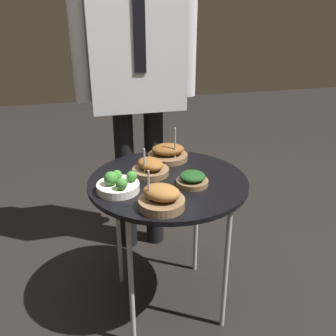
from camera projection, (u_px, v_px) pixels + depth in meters
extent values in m
plane|color=black|center=(168.00, 301.00, 1.73)|extent=(8.00, 8.00, 0.00)
cylinder|color=black|center=(168.00, 182.00, 1.48)|extent=(0.63, 0.63, 0.02)
cylinder|color=#B7B7BC|center=(226.00, 268.00, 1.48)|extent=(0.02, 0.02, 0.61)
cylinder|color=#B7B7BC|center=(131.00, 284.00, 1.40)|extent=(0.02, 0.02, 0.61)
cylinder|color=#B7B7BC|center=(196.00, 219.00, 1.82)|extent=(0.02, 0.02, 0.61)
cylinder|color=#B7B7BC|center=(118.00, 229.00, 1.74)|extent=(0.02, 0.02, 0.61)
cylinder|color=brown|center=(192.00, 182.00, 1.43)|extent=(0.12, 0.12, 0.02)
ellipsoid|color=#194219|center=(192.00, 176.00, 1.42)|extent=(0.10, 0.10, 0.03)
cylinder|color=brown|center=(151.00, 172.00, 1.52)|extent=(0.15, 0.15, 0.02)
ellipsoid|color=brown|center=(150.00, 164.00, 1.51)|extent=(0.13, 0.15, 0.04)
cylinder|color=#ADADB2|center=(145.00, 163.00, 1.47)|extent=(0.01, 0.01, 0.12)
cylinder|color=brown|center=(162.00, 203.00, 1.27)|extent=(0.16, 0.16, 0.03)
ellipsoid|color=#93602D|center=(162.00, 192.00, 1.26)|extent=(0.16, 0.16, 0.05)
cylinder|color=#ADADB2|center=(149.00, 190.00, 1.24)|extent=(0.01, 0.01, 0.14)
cylinder|color=brown|center=(168.00, 157.00, 1.67)|extent=(0.18, 0.18, 0.02)
ellipsoid|color=brown|center=(168.00, 149.00, 1.65)|extent=(0.16, 0.13, 0.05)
cylinder|color=#ADADB2|center=(175.00, 145.00, 1.61)|extent=(0.01, 0.01, 0.16)
cylinder|color=silver|center=(118.00, 187.00, 1.38)|extent=(0.16, 0.16, 0.03)
sphere|color=#387F2D|center=(132.00, 176.00, 1.39)|extent=(0.04, 0.04, 0.04)
sphere|color=#387F2D|center=(117.00, 175.00, 1.40)|extent=(0.04, 0.04, 0.04)
sphere|color=#387F2D|center=(111.00, 178.00, 1.36)|extent=(0.05, 0.05, 0.05)
sphere|color=#387F2D|center=(122.00, 184.00, 1.33)|extent=(0.04, 0.04, 0.04)
cylinder|color=black|center=(126.00, 181.00, 1.99)|extent=(0.10, 0.10, 0.79)
cylinder|color=black|center=(154.00, 178.00, 2.03)|extent=(0.10, 0.10, 0.79)
cube|color=silver|center=(136.00, 45.00, 1.73)|extent=(0.44, 0.21, 0.59)
cube|color=black|center=(139.00, 31.00, 1.61)|extent=(0.05, 0.01, 0.36)
cylinder|color=silver|center=(78.00, 41.00, 1.66)|extent=(0.07, 0.07, 0.54)
cylinder|color=silver|center=(189.00, 39.00, 1.78)|extent=(0.07, 0.07, 0.54)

